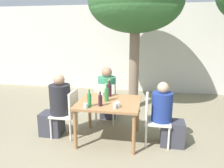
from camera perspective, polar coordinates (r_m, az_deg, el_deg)
ground_plane at (r=4.21m, az=-0.77°, el=-14.17°), size 30.00×30.00×0.00m
cafe_building_wall at (r=7.28m, az=4.77°, el=9.12°), size 10.00×0.08×2.80m
tree_near at (r=5.57m, az=6.16°, el=20.34°), size 2.27×2.27×3.39m
dining_table_front at (r=3.95m, az=-0.80°, el=-5.80°), size 1.11×0.99×0.74m
patio_chair_0 at (r=4.22m, az=-11.39°, el=-6.90°), size 0.44×0.44×0.90m
patio_chair_1 at (r=3.93m, az=10.61°, el=-8.39°), size 0.44×0.44×0.90m
patio_chair_2 at (r=4.71m, az=-1.70°, el=-4.41°), size 0.44×0.44×0.90m
person_seated_0 at (r=4.29m, az=-14.25°, el=-6.11°), size 0.60×0.39×1.20m
person_seated_1 at (r=3.94m, az=14.10°, el=-8.52°), size 0.58×0.35×1.13m
person_seated_2 at (r=4.91m, az=-1.14°, el=-3.08°), size 0.39×0.59×1.21m
wine_bottle_0 at (r=3.66m, az=-3.07°, el=-4.22°), size 0.07×0.07×0.27m
wine_bottle_1 at (r=4.20m, az=-0.67°, el=-1.52°), size 0.08×0.08×0.33m
green_bottle_2 at (r=3.90m, az=-1.45°, el=-2.70°), size 0.07×0.07×0.33m
green_bottle_3 at (r=3.65m, az=-5.94°, el=-4.05°), size 0.07×0.07×0.31m
drinking_glass_0 at (r=3.62m, az=1.54°, el=-5.41°), size 0.08×0.08×0.09m
drinking_glass_1 at (r=3.59m, az=-6.90°, el=-5.71°), size 0.06×0.06×0.09m
drinking_glass_2 at (r=4.26m, az=-1.97°, el=-2.27°), size 0.07×0.07×0.12m
drinking_glass_3 at (r=3.55m, az=0.75°, el=-5.76°), size 0.06×0.06×0.09m
drinking_glass_4 at (r=4.18m, az=-2.49°, el=-2.66°), size 0.07×0.07×0.11m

